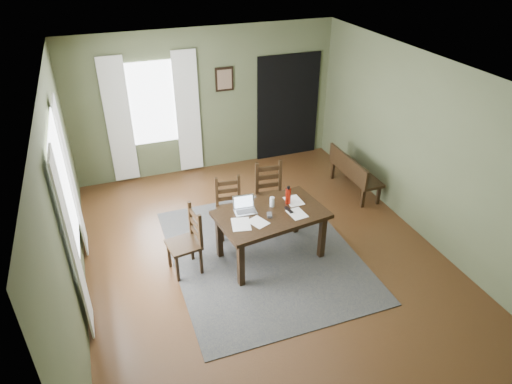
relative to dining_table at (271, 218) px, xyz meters
name	(u,v)px	position (x,y,z in m)	size (l,w,h in m)	color
ground	(263,254)	(-0.08, 0.08, -0.67)	(5.00, 6.00, 0.01)	#492C16
room_shell	(264,143)	(-0.08, 0.08, 1.13)	(5.02, 6.02, 2.71)	#515A3A
rug	(263,253)	(-0.08, 0.08, -0.66)	(2.60, 3.20, 0.01)	#3A3A3A
dining_table	(271,218)	(0.00, 0.00, 0.00)	(1.61, 1.10, 0.75)	black
chair_end	(187,242)	(-1.18, 0.12, -0.19)	(0.48, 0.48, 0.97)	black
chair_back_left	(230,208)	(-0.37, 0.77, -0.21)	(0.44, 0.45, 0.92)	black
chair_back_right	(271,195)	(0.33, 0.83, -0.17)	(0.49, 0.49, 1.02)	black
bench	(353,170)	(2.07, 1.26, -0.24)	(0.41, 1.26, 0.71)	black
laptop	(245,207)	(-0.33, 0.18, 0.15)	(0.32, 0.26, 0.21)	#B7B7BC
computer_mouse	(269,215)	(-0.05, -0.07, 0.11)	(0.06, 0.11, 0.04)	#3F3F42
tv_remote	(289,210)	(0.25, -0.03, 0.10)	(0.05, 0.18, 0.02)	black
drinking_glass	(272,202)	(0.07, 0.15, 0.17)	(0.07, 0.07, 0.15)	silver
water_bottle	(288,196)	(0.32, 0.15, 0.22)	(0.09, 0.09, 0.28)	#B31E0D
paper_a	(241,224)	(-0.48, -0.12, 0.09)	(0.25, 0.32, 0.00)	white
paper_b	(297,214)	(0.33, -0.14, 0.09)	(0.22, 0.28, 0.00)	white
paper_d	(294,201)	(0.42, 0.18, 0.09)	(0.22, 0.29, 0.00)	white
paper_e	(258,222)	(-0.25, -0.15, 0.09)	(0.20, 0.27, 0.00)	white
window_left	(65,193)	(-2.55, 0.28, 0.78)	(0.01, 1.30, 1.70)	white
window_back	(152,103)	(-1.08, 3.05, 0.78)	(1.00, 0.01, 1.50)	white
curtain_left_near	(73,248)	(-2.52, -0.54, 0.53)	(0.03, 0.48, 2.30)	silver
curtain_left_far	(71,179)	(-2.52, 1.10, 0.53)	(0.03, 0.48, 2.30)	silver
curtain_back_left	(119,122)	(-1.70, 3.02, 0.53)	(0.44, 0.03, 2.30)	silver
curtain_back_right	(188,113)	(-0.46, 3.02, 0.53)	(0.44, 0.03, 2.30)	silver
framed_picture	(224,79)	(0.27, 3.05, 1.08)	(0.34, 0.03, 0.44)	black
doorway_back	(288,107)	(1.57, 3.05, 0.38)	(1.30, 0.03, 2.10)	black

